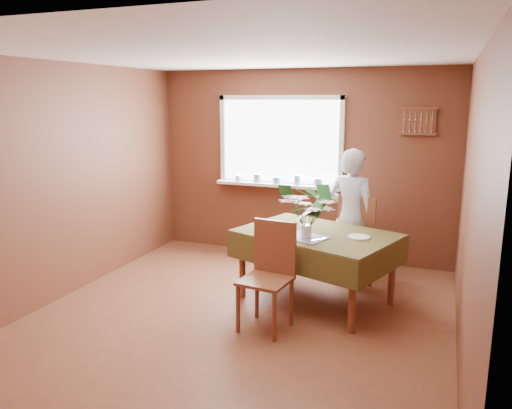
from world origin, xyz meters
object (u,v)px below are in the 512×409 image
at_px(chair_near, 269,271).
at_px(seated_woman, 351,217).
at_px(dining_table, 316,241).
at_px(chair_far, 359,235).
at_px(flower_bouquet, 307,208).

relative_size(chair_near, seated_woman, 0.64).
bearing_deg(seated_woman, dining_table, 86.30).
distance_m(dining_table, seated_woman, 0.73).
height_order(dining_table, seated_woman, seated_woman).
relative_size(dining_table, seated_woman, 1.15).
xyz_separation_m(dining_table, chair_far, (0.32, 0.76, -0.11)).
bearing_deg(chair_far, seated_woman, 54.22).
bearing_deg(chair_near, flower_bouquet, 72.90).
bearing_deg(chair_far, flower_bouquet, 80.63).
relative_size(dining_table, flower_bouquet, 3.31).
bearing_deg(chair_near, dining_table, 77.33).
bearing_deg(dining_table, flower_bouquet, -81.63).
height_order(chair_far, chair_near, chair_far).
relative_size(dining_table, chair_far, 1.76).
relative_size(chair_far, chair_near, 1.03).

